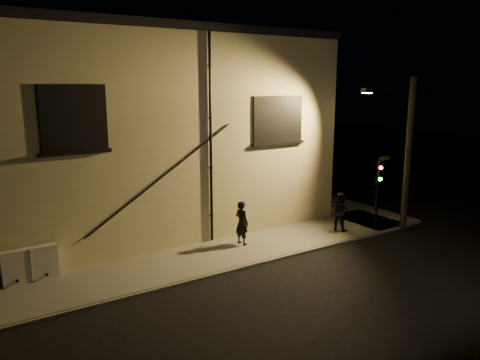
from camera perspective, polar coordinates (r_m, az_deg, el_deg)
ground at (r=18.35m, az=6.15°, el=-9.21°), size 90.00×90.00×0.00m
sidewalk at (r=22.34m, az=1.46°, el=-5.10°), size 21.00×16.00×0.12m
building at (r=23.66m, az=-13.49°, el=6.27°), size 16.20×12.23×8.80m
utility_cabinet at (r=17.08m, az=-24.20°, el=-9.39°), size 1.74×0.29×1.14m
pedestrian_a at (r=18.90m, az=0.22°, el=-5.24°), size 0.56×0.73×1.80m
pedestrian_b at (r=21.16m, az=12.04°, el=-3.74°), size 0.90×1.01×1.72m
traffic_signal at (r=21.61m, az=16.33°, el=-0.15°), size 1.33×1.88×3.19m
streetlamp_pole at (r=21.84m, az=19.51°, el=3.44°), size 2.02×1.38×6.79m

